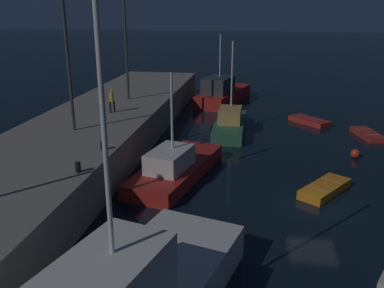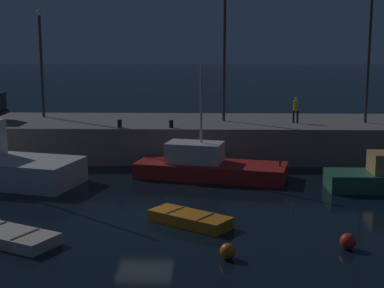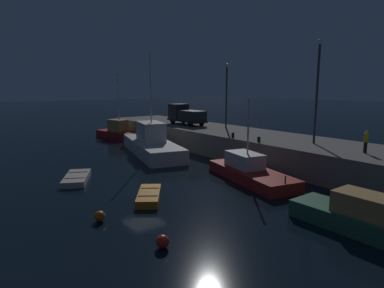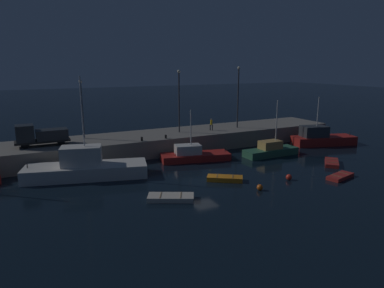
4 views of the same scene
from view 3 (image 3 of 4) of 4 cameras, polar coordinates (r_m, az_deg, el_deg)
ground_plane at (r=24.19m, az=-8.42°, el=-7.77°), size 320.00×320.00×0.00m
pier_quay at (r=33.39m, az=14.46°, el=-0.96°), size 57.75×8.04×2.39m
fishing_trawler_red at (r=19.07m, az=27.89°, el=-11.40°), size 7.67×2.34×7.32m
fishing_boat_blue at (r=36.34m, az=-6.97°, el=0.02°), size 13.26×6.91×10.75m
fishing_boat_orange at (r=26.58m, az=9.88°, el=-4.62°), size 9.09×4.77×6.45m
fishing_trawler_green at (r=48.26m, az=-12.41°, el=2.01°), size 8.60×4.07×9.18m
dinghy_orange_near at (r=27.50m, az=-19.25°, el=-5.56°), size 4.43×3.38×0.50m
rowboat_white_mid at (r=22.05m, az=-7.42°, el=-8.83°), size 3.81×3.23×0.54m
mooring_buoy_near at (r=15.78m, az=-5.08°, el=-16.39°), size 0.63×0.63×0.63m
mooring_buoy_mid at (r=19.18m, az=-15.61°, el=-11.88°), size 0.59×0.59×0.59m
lamp_post_west at (r=40.15m, az=5.97°, el=9.22°), size 0.44×0.44×7.63m
lamp_post_east at (r=30.46m, az=20.79°, el=9.58°), size 0.44×0.44×8.79m
utility_truck at (r=43.14m, az=-1.10°, el=5.07°), size 6.13×2.09×2.63m
dockworker at (r=27.68m, az=27.78°, el=0.61°), size 0.45×0.45×1.74m
bollard_west at (r=30.30m, az=11.44°, el=0.83°), size 0.28×0.28×0.48m
bollard_central at (r=32.54m, az=7.06°, el=1.58°), size 0.28×0.28×0.50m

